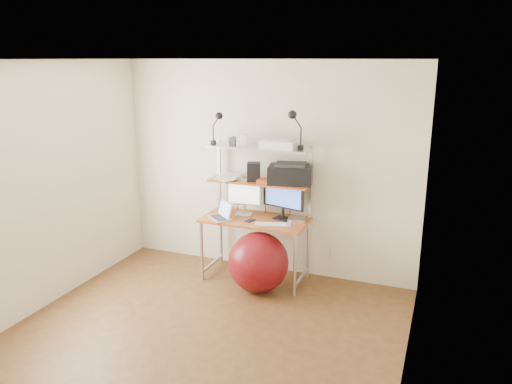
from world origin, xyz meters
TOP-DOWN VIEW (x-y plane):
  - room at (0.00, 0.00)m, footprint 3.60×3.60m
  - computer_desk at (0.00, 1.50)m, footprint 1.20×0.60m
  - wall_outlet at (0.85, 1.79)m, footprint 0.08×0.01m
  - monitor_silver at (-0.17, 1.54)m, footprint 0.41×0.16m
  - monitor_black at (0.30, 1.55)m, footprint 0.51×0.20m
  - laptop at (-0.35, 1.30)m, footprint 0.38×0.37m
  - keyboard at (0.26, 1.31)m, footprint 0.41×0.22m
  - mouse at (0.38, 1.33)m, footprint 0.10×0.07m
  - mac_mini at (0.47, 1.53)m, footprint 0.23×0.23m
  - phone at (-0.02, 1.34)m, footprint 0.10×0.14m
  - printer at (0.36, 1.60)m, footprint 0.54×0.42m
  - nas_cube at (-0.06, 1.56)m, footprint 0.18×0.18m
  - red_box at (0.10, 1.48)m, footprint 0.18×0.13m
  - scanner at (0.25, 1.54)m, footprint 0.40×0.27m
  - box_white at (-0.20, 1.54)m, footprint 0.13×0.12m
  - box_grey at (-0.31, 1.57)m, footprint 0.11×0.11m
  - clip_lamp_left at (-0.47, 1.49)m, footprint 0.15×0.08m
  - clip_lamp_right at (0.42, 1.51)m, footprint 0.17×0.09m
  - exercise_ball at (0.15, 1.16)m, footprint 0.67×0.67m
  - paper_stack at (-0.38, 1.57)m, footprint 0.37×0.42m

SIDE VIEW (x-z plane):
  - wall_outlet at x=0.85m, z-range 0.24..0.36m
  - exercise_ball at x=0.15m, z-range 0.00..0.67m
  - phone at x=-0.02m, z-range 0.74..0.75m
  - keyboard at x=0.26m, z-range 0.74..0.75m
  - mouse at x=0.38m, z-range 0.74..0.76m
  - mac_mini at x=0.47m, z-range 0.74..0.78m
  - laptop at x=-0.35m, z-range 0.65..0.91m
  - computer_desk at x=0.00m, z-range 0.17..1.74m
  - monitor_silver at x=-0.17m, z-range 0.75..1.21m
  - monitor_black at x=0.30m, z-range 0.74..1.26m
  - paper_stack at x=-0.38m, z-range 1.15..1.18m
  - red_box at x=0.10m, z-range 1.15..1.20m
  - room at x=0.00m, z-range -0.55..3.05m
  - nas_cube at x=-0.06m, z-range 1.15..1.36m
  - printer at x=0.36m, z-range 1.14..1.37m
  - box_grey at x=-0.31m, z-range 1.55..1.64m
  - scanner at x=0.25m, z-range 1.55..1.65m
  - box_white at x=-0.20m, z-range 1.55..1.68m
  - clip_lamp_left at x=-0.47m, z-range 1.64..2.01m
  - clip_lamp_right at x=0.42m, z-range 1.65..2.07m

